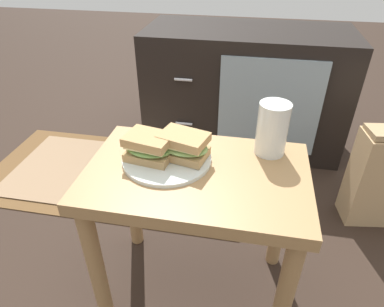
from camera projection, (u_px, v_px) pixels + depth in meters
name	position (u px, v px, depth m)	size (l,w,h in m)	color
ground_plane	(196.00, 284.00, 1.10)	(8.00, 8.00, 0.00)	#2D2119
side_table	(196.00, 198.00, 0.89)	(0.56, 0.36, 0.46)	#A37A4C
tv_cabinet	(244.00, 89.00, 1.70)	(0.96, 0.46, 0.58)	black
area_rug	(117.00, 174.00, 1.58)	(1.19, 0.61, 0.01)	brown
plate	(167.00, 159.00, 0.88)	(0.23, 0.23, 0.01)	silver
sandwich_front	(149.00, 147.00, 0.86)	(0.13, 0.11, 0.07)	tan
sandwich_back	(184.00, 146.00, 0.86)	(0.14, 0.11, 0.07)	tan
beer_glass	(272.00, 130.00, 0.88)	(0.08, 0.08, 0.14)	silver
paper_bag	(383.00, 177.00, 1.25)	(0.24, 0.15, 0.40)	tan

